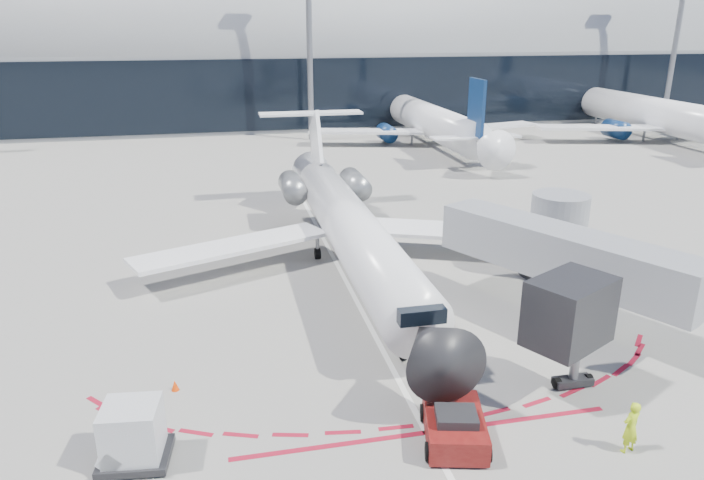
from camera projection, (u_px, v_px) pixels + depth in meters
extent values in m
plane|color=gray|center=(356.00, 301.00, 33.08)|extent=(260.00, 260.00, 0.00)
cube|color=silver|center=(349.00, 286.00, 34.93)|extent=(0.25, 40.00, 0.01)
cube|color=maroon|center=(426.00, 433.00, 22.47)|extent=(14.00, 0.25, 0.01)
cube|color=gray|center=(259.00, 86.00, 91.40)|extent=(150.00, 24.00, 10.00)
cylinder|color=gray|center=(257.00, 51.00, 89.76)|extent=(150.00, 24.00, 24.00)
cube|color=black|center=(266.00, 95.00, 80.29)|extent=(150.00, 0.20, 9.00)
cube|color=gray|center=(563.00, 253.00, 29.55)|extent=(8.22, 12.61, 2.30)
cube|color=black|center=(570.00, 311.00, 23.64)|extent=(3.86, 3.44, 2.60)
cylinder|color=slate|center=(575.00, 360.00, 24.96)|extent=(0.36, 0.36, 2.40)
cube|color=black|center=(573.00, 381.00, 25.28)|extent=(1.60, 0.60, 0.30)
cylinder|color=gray|center=(557.00, 235.00, 35.85)|extent=(3.20, 3.20, 4.80)
cylinder|color=black|center=(553.00, 270.00, 36.56)|extent=(4.00, 4.00, 0.50)
cylinder|color=slate|center=(309.00, 34.00, 74.25)|extent=(0.70, 0.70, 25.00)
cylinder|color=slate|center=(677.00, 33.00, 84.27)|extent=(0.70, 0.70, 25.00)
cylinder|color=white|center=(353.00, 231.00, 35.86)|extent=(2.98, 24.28, 2.98)
cone|color=black|center=(432.00, 345.00, 23.23)|extent=(2.98, 3.09, 2.98)
cone|color=white|center=(314.00, 175.00, 48.89)|extent=(2.98, 3.97, 2.98)
cube|color=black|center=(418.00, 310.00, 24.66)|extent=(1.88, 1.55, 0.61)
cube|color=white|center=(232.00, 247.00, 36.34)|extent=(11.82, 7.01, 0.34)
cube|color=white|center=(455.00, 231.00, 39.08)|extent=(11.82, 7.01, 0.34)
cube|color=white|center=(316.00, 144.00, 47.00)|extent=(0.28, 5.18, 5.27)
cube|color=white|center=(311.00, 113.00, 48.48)|extent=(7.95, 1.77, 0.18)
cylinder|color=slate|center=(293.00, 187.00, 44.27)|extent=(1.66, 3.75, 1.66)
cylinder|color=slate|center=(355.00, 184.00, 45.18)|extent=(1.66, 3.75, 1.66)
cylinder|color=black|center=(403.00, 353.00, 27.24)|extent=(0.24, 0.62, 0.62)
cylinder|color=black|center=(318.00, 254.00, 38.81)|extent=(0.33, 0.71, 0.71)
cylinder|color=black|center=(369.00, 250.00, 39.47)|extent=(0.33, 0.71, 0.71)
cylinder|color=slate|center=(403.00, 347.00, 27.14)|extent=(0.20, 0.20, 1.21)
cube|color=#550C0C|center=(454.00, 426.00, 21.93)|extent=(2.72, 3.60, 0.90)
cube|color=black|center=(456.00, 417.00, 21.45)|extent=(1.65, 1.51, 0.35)
cylinder|color=slate|center=(447.00, 396.00, 24.08)|extent=(0.73, 2.55, 0.10)
cylinder|color=black|center=(429.00, 452.00, 20.99)|extent=(0.43, 0.69, 0.64)
cylinder|color=black|center=(487.00, 453.00, 20.94)|extent=(0.43, 0.69, 0.64)
cylinder|color=black|center=(424.00, 413.00, 23.07)|extent=(0.43, 0.69, 0.64)
cylinder|color=black|center=(476.00, 414.00, 23.02)|extent=(0.43, 0.69, 0.64)
imported|color=#C2E718|center=(631.00, 427.00, 21.20)|extent=(0.79, 0.62, 1.93)
cube|color=black|center=(136.00, 456.00, 20.95)|extent=(2.48, 2.18, 0.25)
cube|color=silver|center=(132.00, 430.00, 20.61)|extent=(2.00, 1.90, 1.82)
cylinder|color=black|center=(102.00, 475.00, 20.20)|extent=(0.14, 0.24, 0.23)
cylinder|color=black|center=(160.00, 471.00, 20.37)|extent=(0.14, 0.24, 0.23)
cylinder|color=black|center=(114.00, 446.00, 21.59)|extent=(0.14, 0.24, 0.23)
cylinder|color=black|center=(168.00, 443.00, 21.76)|extent=(0.14, 0.24, 0.23)
cone|color=#EE3C05|center=(175.00, 385.00, 25.00)|extent=(0.31, 0.31, 0.44)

